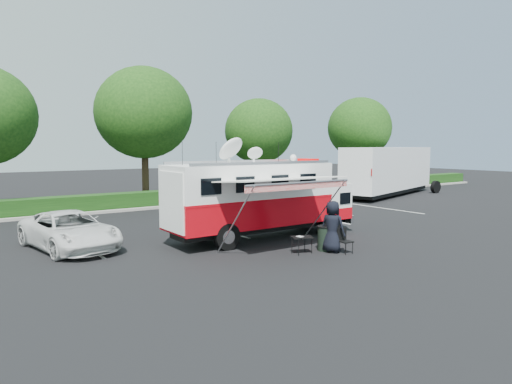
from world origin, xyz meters
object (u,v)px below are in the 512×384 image
(white_suv, at_px, (70,249))
(semi_trailer, at_px, (389,170))
(folding_table, at_px, (302,238))
(command_truck, at_px, (261,198))
(trash_bin, at_px, (325,238))

(white_suv, distance_m, semi_trailer, 25.50)
(folding_table, xyz_separation_m, semi_trailer, (18.23, 10.89, 1.40))
(white_suv, relative_size, semi_trailer, 0.41)
(command_truck, xyz_separation_m, folding_table, (-0.40, -3.04, -1.14))
(folding_table, bearing_deg, white_suv, 140.15)
(command_truck, height_order, trash_bin, command_truck)
(trash_bin, bearing_deg, folding_table, 174.36)
(command_truck, distance_m, white_suv, 7.66)
(semi_trailer, bearing_deg, command_truck, -156.22)
(command_truck, height_order, semi_trailer, command_truck)
(trash_bin, relative_size, semi_trailer, 0.07)
(folding_table, distance_m, trash_bin, 1.06)
(trash_bin, height_order, semi_trailer, semi_trailer)
(command_truck, distance_m, semi_trailer, 19.48)
(white_suv, height_order, trash_bin, trash_bin)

